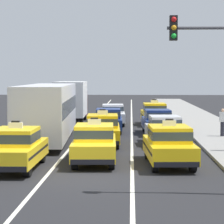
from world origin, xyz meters
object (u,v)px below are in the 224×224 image
Objects in this scene: sedan_center_third at (108,120)px; sedan_right_third at (157,121)px; bus_left_second at (48,109)px; taxi_center_second at (103,129)px; taxi_left_nearest at (16,148)px; box_truck_left_third at (72,100)px; sedan_center_fourth at (113,114)px; taxi_right_fourth at (154,113)px; taxi_center_nearest at (94,143)px; sedan_right_second at (164,129)px; taxi_right_nearest at (169,144)px; pedestrian_far_corner at (223,122)px.

sedan_center_third is 0.99× the size of sedan_right_third.
taxi_center_second is (3.23, -1.77, -0.94)m from bus_left_second.
taxi_left_nearest is 20.66m from box_truck_left_third.
taxi_right_fourth is (3.15, 0.22, 0.03)m from sedan_center_fourth.
taxi_left_nearest is 0.99× the size of taxi_right_fourth.
sedan_right_second is at bearing 59.43° from taxi_center_nearest.
sedan_right_second is (0.23, 6.15, -0.03)m from taxi_right_nearest.
taxi_right_fourth reaches higher than pedestrian_far_corner.
taxi_left_nearest is at bearing -113.39° from taxi_center_second.
sedan_right_second is at bearing -88.77° from sedan_right_third.
bus_left_second reaches higher than taxi_right_fourth.
box_truck_left_third is at bearing 116.43° from sedan_right_second.
taxi_left_nearest is 1.04× the size of sedan_right_second.
taxi_center_nearest is (3.00, 1.60, 0.00)m from taxi_left_nearest.
taxi_right_fourth is (-0.04, 11.07, 0.03)m from sedan_right_second.
bus_left_second is 10.00m from sedan_center_fourth.
sedan_center_third is 2.65× the size of pedestrian_far_corner.
taxi_left_nearest is 13.44m from sedan_center_third.
bus_left_second is 5.47m from sedan_center_third.
taxi_center_second is at bearing -90.29° from sedan_center_third.
taxi_left_nearest is 1.04× the size of sedan_center_fourth.
taxi_left_nearest and taxi_right_nearest have the same top height.
sedan_center_fourth is at bearing 89.36° from taxi_center_nearest.
taxi_left_nearest reaches higher than sedan_center_third.
taxi_left_nearest is 0.99× the size of taxi_center_nearest.
taxi_right_nearest is at bearing -80.13° from sedan_center_fourth.
taxi_right_fourth is (0.19, 17.22, 0.00)m from taxi_right_nearest.
taxi_right_fourth is (6.53, 9.58, -0.94)m from bus_left_second.
taxi_center_second is 7.65m from pedestrian_far_corner.
taxi_left_nearest is 1.05× the size of sedan_center_third.
sedan_center_fourth is 11.31m from sedan_right_second.
taxi_center_nearest and taxi_right_fourth have the same top height.
taxi_right_fourth reaches higher than sedan_right_third.
taxi_right_nearest is 2.83× the size of pedestrian_far_corner.
taxi_center_nearest is 6.63m from sedan_right_second.
sedan_right_second is (6.62, -13.33, -0.93)m from box_truck_left_third.
sedan_right_third is at bearing -90.71° from taxi_right_fourth.
bus_left_second is at bearing -109.80° from sedan_center_fourth.
bus_left_second is 9.97m from taxi_right_nearest.
taxi_center_second is 1.05× the size of sedan_right_third.
taxi_center_nearest is (3.25, -19.04, -0.90)m from box_truck_left_third.
taxi_right_nearest is (3.07, -11.93, 0.03)m from sedan_center_third.
taxi_right_nearest is (6.33, -7.64, -0.94)m from bus_left_second.
sedan_right_third is 5.95m from taxi_right_fourth.
sedan_center_fourth is (3.44, -2.47, -0.93)m from box_truck_left_third.
taxi_right_nearest is at bearing -8.00° from taxi_center_nearest.
pedestrian_far_corner is at bearing -45.56° from box_truck_left_third.
sedan_right_second is 1.00× the size of sedan_right_third.
taxi_left_nearest is at bearing -99.94° from sedan_center_fourth.
taxi_center_second is 0.99× the size of taxi_right_nearest.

